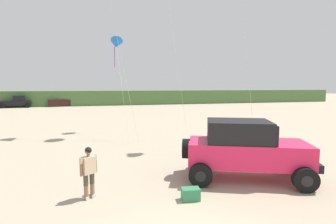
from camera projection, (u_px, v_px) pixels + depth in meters
name	position (u px, v px, depth m)	size (l,w,h in m)	color
dune_ridge	(131.00, 97.00, 53.20)	(90.00, 9.42, 2.72)	#4C703D
jeep	(245.00, 148.00, 9.85)	(5.00, 3.86, 2.26)	#EA2151
person_watching	(89.00, 170.00, 8.12)	(0.54, 0.45, 1.67)	#8C664C
cooler_box	(191.00, 194.00, 8.08)	(0.56, 0.36, 0.38)	#2D7F51
distant_pickup	(17.00, 102.00, 43.18)	(4.72, 2.67, 1.98)	black
distant_sedan	(61.00, 103.00, 45.84)	(4.20, 1.70, 1.20)	black
kite_purple_stunt	(116.00, 44.00, 20.10)	(1.28, 6.29, 7.46)	blue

